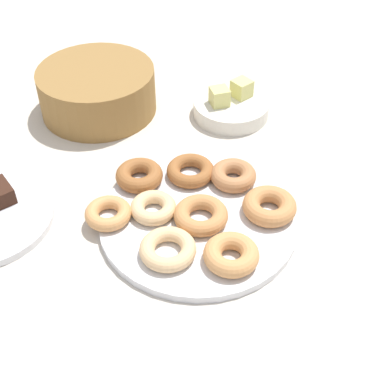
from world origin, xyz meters
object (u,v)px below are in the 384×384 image
at_px(donut_5, 201,215).
at_px(melon_chunk_right, 242,88).
at_px(donut_8, 139,175).
at_px(donut_0, 190,171).
at_px(donut_6, 269,206).
at_px(donut_4, 168,249).
at_px(basket, 97,91).
at_px(donut_2, 153,208).
at_px(donut_plate, 198,220).
at_px(fruit_bowl, 231,108).
at_px(donut_1, 233,175).
at_px(melon_chunk_left, 219,96).
at_px(donut_7, 231,255).
at_px(donut_3, 108,213).

relative_size(donut_5, melon_chunk_right, 2.49).
bearing_deg(donut_8, donut_0, -12.01).
xyz_separation_m(donut_5, donut_6, (0.11, -0.02, 0.00)).
xyz_separation_m(donut_4, basket, (0.00, 0.45, 0.02)).
bearing_deg(donut_2, donut_plate, -28.07).
distance_m(donut_6, basket, 0.46).
xyz_separation_m(donut_0, donut_5, (-0.02, -0.11, 0.00)).
xyz_separation_m(donut_plate, donut_4, (-0.07, -0.06, 0.02)).
height_order(donut_plate, donut_4, donut_4).
distance_m(donut_0, donut_5, 0.11).
relative_size(donut_5, fruit_bowl, 0.57).
xyz_separation_m(donut_1, melon_chunk_left, (0.06, 0.21, 0.02)).
bearing_deg(donut_1, donut_0, 147.71).
bearing_deg(donut_0, donut_5, -102.28).
bearing_deg(donut_5, basket, 100.32).
xyz_separation_m(basket, melon_chunk_right, (0.28, -0.11, 0.00)).
height_order(donut_8, fruit_bowl, donut_8).
distance_m(donut_6, donut_7, 0.13).
bearing_deg(donut_7, donut_6, 35.74).
relative_size(donut_3, donut_5, 0.86).
xyz_separation_m(donut_plate, melon_chunk_right, (0.21, 0.28, 0.04)).
bearing_deg(donut_3, melon_chunk_left, 37.23).
relative_size(donut_0, donut_3, 1.11).
bearing_deg(donut_2, melon_chunk_right, 42.12).
bearing_deg(donut_6, donut_2, 159.20).
height_order(donut_5, fruit_bowl, donut_5).
xyz_separation_m(donut_plate, donut_1, (0.09, 0.06, 0.02)).
distance_m(donut_7, melon_chunk_left, 0.41).
bearing_deg(melon_chunk_right, melon_chunk_left, -167.91).
xyz_separation_m(donut_0, donut_7, (-0.01, -0.21, 0.00)).
bearing_deg(donut_1, melon_chunk_right, 62.05).
xyz_separation_m(donut_8, melon_chunk_right, (0.27, 0.16, 0.02)).
bearing_deg(donut_0, donut_4, -121.47).
height_order(donut_2, melon_chunk_left, melon_chunk_left).
bearing_deg(fruit_bowl, donut_5, -122.58).
height_order(donut_5, basket, basket).
relative_size(donut_3, donut_7, 0.90).
distance_m(donut_plate, donut_7, 0.11).
bearing_deg(donut_2, donut_4, -94.58).
xyz_separation_m(donut_1, donut_8, (-0.15, 0.06, -0.00)).
relative_size(donut_0, donut_5, 0.96).
relative_size(donut_plate, melon_chunk_left, 9.20).
relative_size(donut_0, donut_6, 0.95).
relative_size(donut_6, melon_chunk_right, 2.51).
distance_m(donut_1, donut_8, 0.17).
bearing_deg(donut_2, donut_3, 169.06).
relative_size(donut_1, donut_6, 0.91).
bearing_deg(donut_5, donut_4, -146.42).
bearing_deg(donut_7, melon_chunk_left, 69.42).
bearing_deg(fruit_bowl, donut_0, -132.49).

